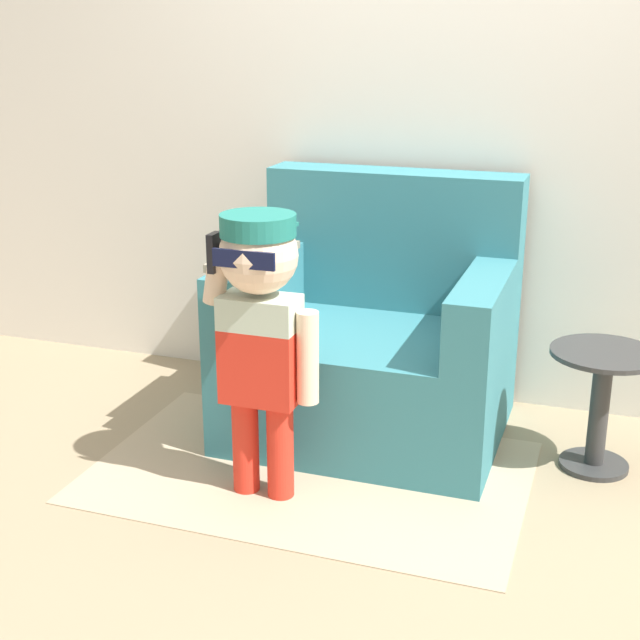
# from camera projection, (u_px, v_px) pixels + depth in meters

# --- Properties ---
(ground_plane) EXTENTS (10.00, 10.00, 0.00)m
(ground_plane) POSITION_uv_depth(u_px,v_px,m) (402.00, 459.00, 3.41)
(ground_plane) COLOR #998466
(wall_back) EXTENTS (10.00, 0.05, 2.60)m
(wall_back) POSITION_uv_depth(u_px,v_px,m) (454.00, 97.00, 3.65)
(wall_back) COLOR silver
(wall_back) RESTS_ON ground_plane
(armchair) EXTENTS (1.08, 0.88, 1.02)m
(armchair) POSITION_uv_depth(u_px,v_px,m) (374.00, 341.00, 3.59)
(armchair) COLOR teal
(armchair) RESTS_ON ground_plane
(person_child) EXTENTS (0.41, 0.31, 1.00)m
(person_child) POSITION_uv_depth(u_px,v_px,m) (261.00, 313.00, 2.95)
(person_child) COLOR red
(person_child) RESTS_ON ground_plane
(side_table) EXTENTS (0.39, 0.39, 0.46)m
(side_table) POSITION_uv_depth(u_px,v_px,m) (600.00, 398.00, 3.26)
(side_table) COLOR #333333
(side_table) RESTS_ON ground_plane
(rug) EXTENTS (1.58, 1.04, 0.01)m
(rug) POSITION_uv_depth(u_px,v_px,m) (310.00, 471.00, 3.31)
(rug) COLOR tan
(rug) RESTS_ON ground_plane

